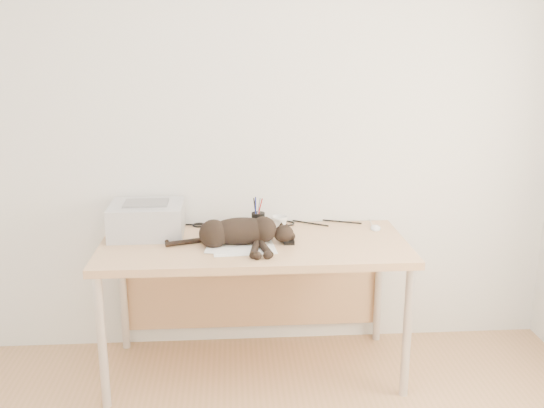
{
  "coord_description": "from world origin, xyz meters",
  "views": [
    {
      "loc": [
        -0.11,
        -1.6,
        1.76
      ],
      "look_at": [
        0.09,
        1.34,
        0.96
      ],
      "focal_mm": 40.0,
      "sensor_mm": 36.0,
      "label": 1
    }
  ],
  "objects": [
    {
      "name": "remote_grey",
      "position": [
        0.16,
        1.64,
        0.75
      ],
      "size": [
        0.07,
        0.19,
        0.02
      ],
      "primitive_type": "cube",
      "rotation": [
        0.0,
        0.0,
        0.11
      ],
      "color": "slate",
      "rests_on": "desk"
    },
    {
      "name": "mouse",
      "position": [
        0.69,
        1.58,
        0.76
      ],
      "size": [
        0.08,
        0.11,
        0.03
      ],
      "primitive_type": "ellipsoid",
      "rotation": [
        0.0,
        0.0,
        -0.19
      ],
      "color": "white",
      "rests_on": "desk"
    },
    {
      "name": "cable_tangle",
      "position": [
        0.0,
        1.7,
        0.75
      ],
      "size": [
        1.36,
        0.09,
        0.01
      ],
      "primitive_type": null,
      "color": "black",
      "rests_on": "desk"
    },
    {
      "name": "remote_black",
      "position": [
        0.18,
        1.43,
        0.75
      ],
      "size": [
        0.06,
        0.2,
        0.02
      ],
      "primitive_type": "cube",
      "rotation": [
        0.0,
        0.0,
        -0.03
      ],
      "color": "black",
      "rests_on": "desk"
    },
    {
      "name": "cat",
      "position": [
        -0.09,
        1.35,
        0.81
      ],
      "size": [
        0.67,
        0.31,
        0.15
      ],
      "rotation": [
        0.0,
        0.0,
        0.07
      ],
      "color": "black",
      "rests_on": "desk"
    },
    {
      "name": "desk",
      "position": [
        0.0,
        1.48,
        0.61
      ],
      "size": [
        1.6,
        0.7,
        0.74
      ],
      "color": "tan",
      "rests_on": "floor"
    },
    {
      "name": "papers",
      "position": [
        -0.07,
        1.31,
        0.74
      ],
      "size": [
        0.37,
        0.27,
        0.01
      ],
      "color": "white",
      "rests_on": "desk"
    },
    {
      "name": "pen_cup",
      "position": [
        0.03,
        1.59,
        0.79
      ],
      "size": [
        0.07,
        0.07,
        0.19
      ],
      "color": "black",
      "rests_on": "desk"
    },
    {
      "name": "mug",
      "position": [
        0.15,
        1.58,
        0.78
      ],
      "size": [
        0.13,
        0.13,
        0.08
      ],
      "primitive_type": "imported",
      "rotation": [
        0.0,
        0.0,
        0.76
      ],
      "color": "white",
      "rests_on": "desk"
    },
    {
      "name": "wall_back",
      "position": [
        0.0,
        1.75,
        1.3
      ],
      "size": [
        3.5,
        0.0,
        3.5
      ],
      "primitive_type": "plane",
      "rotation": [
        1.57,
        0.0,
        0.0
      ],
      "color": "silver",
      "rests_on": "floor"
    },
    {
      "name": "printer",
      "position": [
        -0.57,
        1.56,
        0.83
      ],
      "size": [
        0.39,
        0.33,
        0.18
      ],
      "color": "#A9AAAE",
      "rests_on": "desk"
    }
  ]
}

